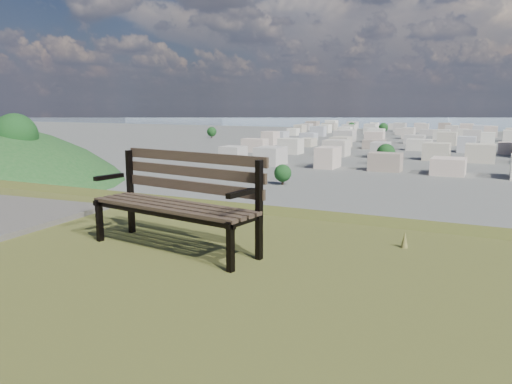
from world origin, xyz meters
The scene contains 5 objects.
park_bench centered at (0.24, 2.18, 25.57)m, with size 1.99×0.91×1.01m.
city_blocks centered at (0.00, 394.44, 3.50)m, with size 395.00×361.00×7.00m.
city_trees centered at (-26.39, 319.00, 4.83)m, with size 406.52×387.20×9.98m.
bay_water centered at (0.00, 900.00, 0.00)m, with size 2400.00×700.00×0.12m, color #7D939F.
far_hills centered at (-60.92, 1402.93, 25.47)m, with size 2050.00×340.00×60.00m.
Camera 1 is at (3.20, -2.12, 26.51)m, focal length 35.00 mm.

